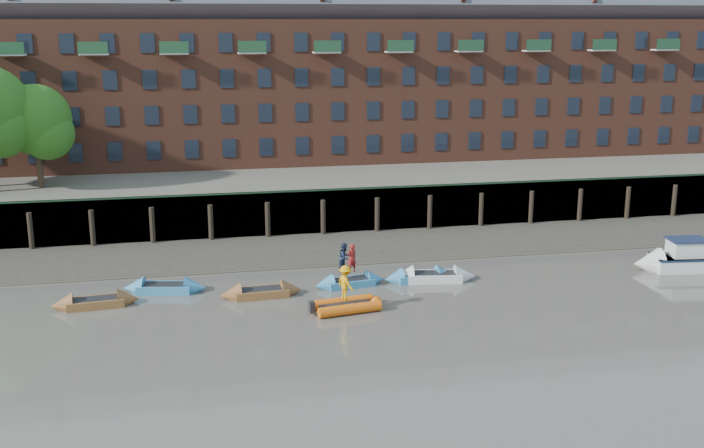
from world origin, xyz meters
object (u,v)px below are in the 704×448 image
object	(u,v)px
rib_tender	(349,305)
person_rib_crew	(346,283)
rowboat_3	(350,282)
rowboat_2	(261,293)
rowboat_1	(165,288)
rowboat_4	(420,277)
person_rower_b	(345,257)
motor_launch	(676,260)
rowboat_5	(434,277)
rowboat_0	(95,302)
person_rower_a	(352,258)

from	to	relation	value
rib_tender	person_rib_crew	world-z (taller)	person_rib_crew
rowboat_3	rowboat_2	bearing A→B (deg)	-179.26
rowboat_3	rib_tender	bearing A→B (deg)	-110.97
rowboat_1	rowboat_4	size ratio (longest dim) A/B	1.10
rowboat_1	person_rower_b	xyz separation A→B (m)	(10.35, -0.79, 1.45)
motor_launch	person_rower_b	distance (m)	20.84
rowboat_5	person_rower_b	world-z (taller)	person_rower_b
rib_tender	rowboat_0	bearing A→B (deg)	156.56
rowboat_3	rowboat_4	world-z (taller)	rowboat_4
rib_tender	person_rower_b	xyz separation A→B (m)	(0.61, 4.30, 1.41)
rowboat_5	person_rower_a	bearing A→B (deg)	-171.97
rowboat_2	rowboat_3	bearing A→B (deg)	5.61
person_rib_crew	rib_tender	bearing A→B (deg)	-118.11
person_rower_b	person_rib_crew	distance (m)	4.36
rowboat_4	person_rower_b	xyz separation A→B (m)	(-4.56, 0.05, 1.47)
rib_tender	person_rib_crew	bearing A→B (deg)	165.26
person_rib_crew	person_rower_b	bearing A→B (deg)	-33.23
rowboat_0	rowboat_3	world-z (taller)	rowboat_0
rowboat_3	motor_launch	bearing A→B (deg)	-11.31
rowboat_2	rowboat_5	size ratio (longest dim) A/B	0.91
rowboat_5	person_rib_crew	xyz separation A→B (m)	(-6.16, -4.01, 1.30)
rowboat_3	person_rower_a	xyz separation A→B (m)	(0.11, -0.00, 1.47)
rowboat_1	rowboat_5	size ratio (longest dim) A/B	0.95
rowboat_2	person_rower_b	world-z (taller)	person_rower_b
rowboat_2	person_rib_crew	xyz separation A→B (m)	(4.22, -3.17, 1.32)
rowboat_1	rowboat_2	distance (m)	5.68
rowboat_3	person_rower_a	world-z (taller)	person_rower_a
rowboat_2	motor_launch	size ratio (longest dim) A/B	0.74
motor_launch	rowboat_4	bearing A→B (deg)	3.02
person_rower_b	person_rower_a	bearing A→B (deg)	-83.54
rowboat_4	rib_tender	size ratio (longest dim) A/B	1.14
rowboat_3	rib_tender	world-z (taller)	rowboat_3
motor_launch	person_rower_b	xyz separation A→B (m)	(-20.79, 1.16, 1.04)
rowboat_0	person_rower_a	world-z (taller)	person_rower_a
rowboat_1	person_rib_crew	bearing A→B (deg)	-17.20
rowboat_5	motor_launch	world-z (taller)	motor_launch
rowboat_0	person_rower_a	size ratio (longest dim) A/B	2.79
rib_tender	person_rower_b	world-z (taller)	person_rower_b
rowboat_0	motor_launch	world-z (taller)	motor_launch
rowboat_3	rowboat_5	distance (m)	5.12
rowboat_2	rib_tender	size ratio (longest dim) A/B	1.21
rowboat_5	motor_launch	size ratio (longest dim) A/B	0.81
person_rower_b	person_rib_crew	bearing A→B (deg)	-151.04
motor_launch	person_rower_a	world-z (taller)	person_rower_a
rowboat_5	motor_launch	distance (m)	15.43
rowboat_2	rib_tender	distance (m)	5.42
rib_tender	person_rib_crew	xyz separation A→B (m)	(-0.16, 0.01, 1.27)
rib_tender	person_rower_a	distance (m)	4.41
person_rib_crew	rowboat_1	bearing A→B (deg)	39.09
rowboat_4	rowboat_2	bearing A→B (deg)	-176.97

